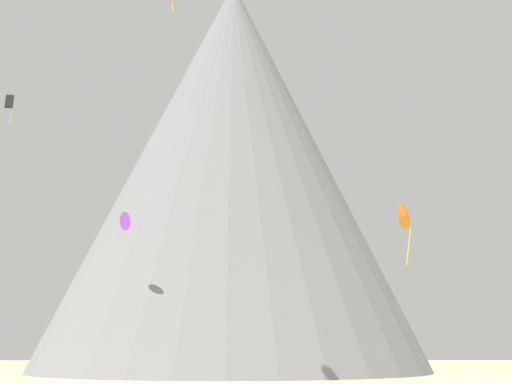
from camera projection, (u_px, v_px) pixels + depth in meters
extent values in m
cone|color=slate|center=(232.00, 165.00, 114.89)|extent=(82.57, 82.57, 68.53)
cone|color=slate|center=(273.00, 232.00, 111.52)|extent=(26.49, 26.49, 44.89)
cone|color=purple|center=(126.00, 221.00, 83.48)|extent=(2.12, 2.12, 2.31)
cube|color=black|center=(9.00, 101.00, 65.58)|extent=(0.82, 0.13, 1.42)
cylinder|color=#8CD133|center=(11.00, 117.00, 65.23)|extent=(0.10, 0.25, 1.73)
cylinder|color=yellow|center=(173.00, 4.00, 70.29)|extent=(0.22, 0.17, 1.78)
cone|color=orange|center=(405.00, 216.00, 52.08)|extent=(1.69, 1.84, 2.05)
cylinder|color=yellow|center=(409.00, 247.00, 51.53)|extent=(0.46, 0.45, 2.78)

